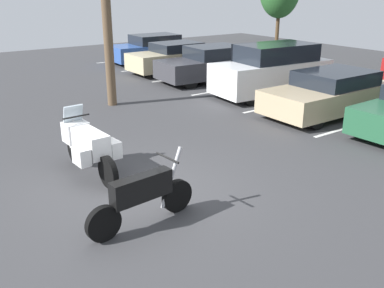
% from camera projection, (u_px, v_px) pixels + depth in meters
% --- Properties ---
extents(ground, '(44.00, 44.00, 0.10)m').
position_uv_depth(ground, '(146.00, 195.00, 8.69)').
color(ground, '#38383A').
extents(motorcycle_touring, '(2.25, 0.97, 1.43)m').
position_uv_depth(motorcycle_touring, '(88.00, 145.00, 9.34)').
color(motorcycle_touring, black).
rests_on(motorcycle_touring, ground).
extents(motorcycle_second, '(0.62, 2.14, 1.25)m').
position_uv_depth(motorcycle_second, '(143.00, 196.00, 7.36)').
color(motorcycle_second, black).
rests_on(motorcycle_second, ground).
extents(parking_stripes, '(26.48, 4.74, 0.01)m').
position_uv_depth(parking_stripes, '(327.00, 111.00, 14.25)').
color(parking_stripes, silver).
rests_on(parking_stripes, ground).
extents(car_blue, '(2.06, 4.69, 1.45)m').
position_uv_depth(car_blue, '(154.00, 49.00, 23.19)').
color(car_blue, '#2D519E').
rests_on(car_blue, ground).
extents(car_champagne, '(1.81, 4.46, 1.39)m').
position_uv_depth(car_champagne, '(175.00, 57.00, 20.49)').
color(car_champagne, '#C1B289').
rests_on(car_champagne, ground).
extents(car_charcoal, '(2.14, 4.83, 1.48)m').
position_uv_depth(car_charcoal, '(212.00, 64.00, 18.61)').
color(car_charcoal, '#38383D').
rests_on(car_charcoal, ground).
extents(car_white, '(2.16, 4.64, 1.90)m').
position_uv_depth(car_white, '(272.00, 70.00, 16.07)').
color(car_white, white).
rests_on(car_white, ground).
extents(car_tan, '(1.97, 4.61, 1.37)m').
position_uv_depth(car_tan, '(330.00, 93.00, 13.81)').
color(car_tan, tan).
rests_on(car_tan, ground).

